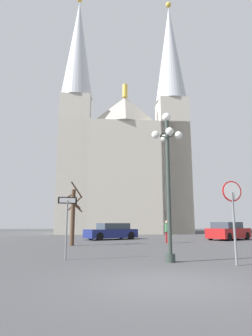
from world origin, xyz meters
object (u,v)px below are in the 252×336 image
at_px(pedestrian_walking, 167,229).
at_px(stop_sign, 233,206).
at_px(one_way_arrow_sign, 67,218).
at_px(cathedral, 123,163).
at_px(parked_car_far_red, 228,231).
at_px(street_lamp, 168,168).
at_px(bare_tree, 73,214).
at_px(parked_car_near_navy, 112,232).

bearing_deg(pedestrian_walking, stop_sign, -89.74).
bearing_deg(one_way_arrow_sign, stop_sign, -17.37).
bearing_deg(cathedral, parked_car_far_red, -64.20).
bearing_deg(stop_sign, pedestrian_walking, 90.26).
distance_m(cathedral, stop_sign, 31.68).
height_order(street_lamp, pedestrian_walking, street_lamp).
relative_size(one_way_arrow_sign, bare_tree, 0.61).
relative_size(parked_car_near_navy, parked_car_far_red, 1.07).
xyz_separation_m(stop_sign, one_way_arrow_sign, (-5.96, 1.87, -0.41)).
relative_size(stop_sign, bare_tree, 0.72).
distance_m(stop_sign, pedestrian_walking, 10.89).
bearing_deg(bare_tree, parked_car_far_red, 23.16).
xyz_separation_m(stop_sign, pedestrian_walking, (-0.05, 10.83, -1.06)).
distance_m(cathedral, pedestrian_walking, 21.80).
bearing_deg(parked_car_far_red, parked_car_near_navy, 173.10).
bearing_deg(bare_tree, pedestrian_walking, 16.01).
bearing_deg(stop_sign, parked_car_far_red, 67.56).
height_order(street_lamp, parked_car_far_red, street_lamp).
bearing_deg(parked_car_near_navy, bare_tree, -112.01).
distance_m(cathedral, street_lamp, 30.34).
bearing_deg(stop_sign, street_lamp, 154.82).
bearing_deg(street_lamp, parked_car_far_red, 59.16).
xyz_separation_m(stop_sign, parked_car_near_navy, (-3.87, 15.47, -1.34)).
bearing_deg(pedestrian_walking, parked_car_far_red, 30.12).
relative_size(street_lamp, pedestrian_walking, 3.68).
bearing_deg(stop_sign, parked_car_near_navy, 104.05).
xyz_separation_m(cathedral, stop_sign, (2.00, -30.62, -7.87)).
height_order(street_lamp, parked_car_near_navy, street_lamp).
distance_m(cathedral, bare_tree, 23.48).
relative_size(bare_tree, parked_car_far_red, 0.90).
height_order(cathedral, parked_car_near_navy, cathedral).
xyz_separation_m(street_lamp, parked_car_far_red, (7.95, 13.32, -2.80)).
bearing_deg(pedestrian_walking, parked_car_near_navy, 129.53).
xyz_separation_m(street_lamp, pedestrian_walking, (2.00, 9.87, -2.56)).
xyz_separation_m(stop_sign, bare_tree, (-6.49, 8.99, -0.05)).
xyz_separation_m(bare_tree, parked_car_near_navy, (2.62, 6.48, -1.30)).
relative_size(one_way_arrow_sign, street_lamp, 0.42).
xyz_separation_m(parked_car_far_red, pedestrian_walking, (-5.95, -3.45, 0.24)).
height_order(stop_sign, street_lamp, street_lamp).
bearing_deg(bare_tree, one_way_arrow_sign, -85.76).
bearing_deg(parked_car_near_navy, street_lamp, -82.85).
height_order(parked_car_near_navy, pedestrian_walking, pedestrian_walking).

